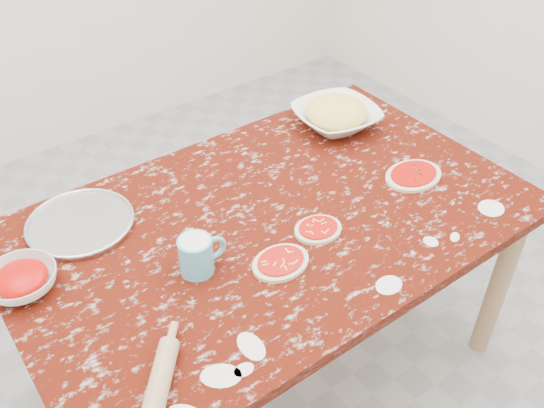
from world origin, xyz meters
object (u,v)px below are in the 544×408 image
at_px(worktable, 272,236).
at_px(flour_mug, 197,254).
at_px(pizza_tray, 81,223).
at_px(sauce_bowl, 22,281).
at_px(rolling_pin, 158,388).
at_px(cheese_bowl, 336,117).

distance_m(worktable, flour_mug, 0.34).
distance_m(pizza_tray, flour_mug, 0.43).
distance_m(sauce_bowl, rolling_pin, 0.53).
relative_size(pizza_tray, rolling_pin, 1.26).
xyz_separation_m(cheese_bowl, flour_mug, (-0.82, -0.36, 0.02)).
distance_m(worktable, sauce_bowl, 0.74).
relative_size(sauce_bowl, rolling_pin, 0.75).
bearing_deg(worktable, cheese_bowl, 29.53).
relative_size(worktable, cheese_bowl, 5.21).
bearing_deg(cheese_bowl, pizza_tray, 178.79).
distance_m(cheese_bowl, flour_mug, 0.89).
height_order(worktable, pizza_tray, pizza_tray).
bearing_deg(cheese_bowl, sauce_bowl, -173.52).
relative_size(pizza_tray, cheese_bowl, 1.04).
bearing_deg(sauce_bowl, rolling_pin, -74.55).
relative_size(pizza_tray, sauce_bowl, 1.67).
bearing_deg(rolling_pin, cheese_bowl, 30.66).
relative_size(pizza_tray, flour_mug, 2.23).
xyz_separation_m(sauce_bowl, flour_mug, (0.42, -0.22, 0.03)).
height_order(worktable, cheese_bowl, cheese_bowl).
bearing_deg(sauce_bowl, pizza_tray, 35.68).
xyz_separation_m(worktable, flour_mug, (-0.30, -0.06, 0.14)).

